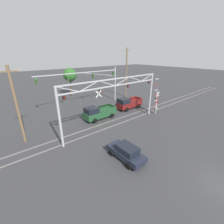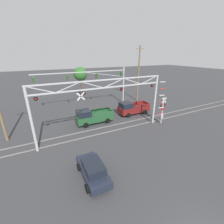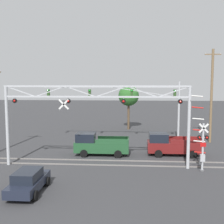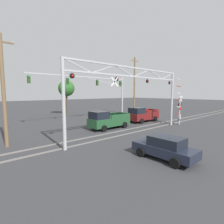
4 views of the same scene
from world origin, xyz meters
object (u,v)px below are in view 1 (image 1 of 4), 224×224
at_px(crossing_gantry, 115,94).
at_px(pickup_truck_lead, 99,113).
at_px(utility_pole_left, 17,106).
at_px(pickup_truck_following, 128,103).
at_px(sedan_waiting, 126,152).
at_px(background_tree_beyond_span, 70,75).
at_px(traffic_signal_span, 96,79).
at_px(crossing_signal_mast, 156,102).
at_px(utility_pole_right, 126,73).

xyz_separation_m(crossing_gantry, pickup_truck_lead, (-0.18, 3.72, -3.65)).
bearing_deg(utility_pole_left, pickup_truck_following, 1.51).
distance_m(sedan_waiting, background_tree_beyond_span, 25.77).
height_order(traffic_signal_span, background_tree_beyond_span, traffic_signal_span).
distance_m(crossing_signal_mast, pickup_truck_lead, 9.68).
bearing_deg(crossing_signal_mast, pickup_truck_lead, 153.39).
distance_m(crossing_gantry, pickup_truck_lead, 5.22).
height_order(crossing_signal_mast, pickup_truck_following, crossing_signal_mast).
bearing_deg(traffic_signal_span, pickup_truck_lead, -122.35).
relative_size(crossing_gantry, sedan_waiting, 3.78).
bearing_deg(crossing_gantry, crossing_signal_mast, -4.02).
relative_size(crossing_gantry, background_tree_beyond_span, 2.33).
height_order(crossing_gantry, utility_pole_right, utility_pole_right).
relative_size(pickup_truck_lead, pickup_truck_following, 1.00).
distance_m(traffic_signal_span, background_tree_beyond_span, 9.15).
bearing_deg(utility_pole_right, background_tree_beyond_span, 138.29).
relative_size(pickup_truck_following, utility_pole_right, 0.48).
height_order(pickup_truck_lead, pickup_truck_following, same).
distance_m(crossing_signal_mast, pickup_truck_following, 5.12).
bearing_deg(crossing_signal_mast, sedan_waiting, -156.31).
bearing_deg(utility_pole_left, crossing_signal_mast, -12.73).
height_order(pickup_truck_following, sedan_waiting, pickup_truck_following).
bearing_deg(sedan_waiting, utility_pole_right, 46.06).
distance_m(pickup_truck_following, background_tree_beyond_span, 15.84).
bearing_deg(traffic_signal_span, background_tree_beyond_span, 97.64).
bearing_deg(crossing_gantry, pickup_truck_lead, 92.80).
height_order(sedan_waiting, background_tree_beyond_span, background_tree_beyond_span).
distance_m(crossing_gantry, crossing_signal_mast, 8.85).
distance_m(utility_pole_right, background_tree_beyond_span, 12.85).
bearing_deg(crossing_gantry, pickup_truck_following, 31.53).
height_order(traffic_signal_span, utility_pole_left, utility_pole_left).
bearing_deg(crossing_signal_mast, pickup_truck_following, 109.48).
height_order(traffic_signal_span, pickup_truck_lead, traffic_signal_span).
xyz_separation_m(sedan_waiting, utility_pole_right, (15.57, 16.16, 4.76)).
bearing_deg(pickup_truck_following, sedan_waiting, -135.86).
distance_m(utility_pole_left, background_tree_beyond_span, 19.96).
distance_m(pickup_truck_following, sedan_waiting, 14.34).
height_order(sedan_waiting, utility_pole_left, utility_pole_left).
relative_size(crossing_gantry, pickup_truck_lead, 2.96).
bearing_deg(traffic_signal_span, pickup_truck_following, -61.38).
bearing_deg(background_tree_beyond_span, utility_pole_left, -130.49).
distance_m(crossing_gantry, traffic_signal_span, 10.47).
height_order(utility_pole_left, utility_pole_right, utility_pole_right).
relative_size(pickup_truck_following, background_tree_beyond_span, 0.78).
height_order(pickup_truck_following, utility_pole_right, utility_pole_right).
relative_size(traffic_signal_span, sedan_waiting, 3.91).
xyz_separation_m(crossing_gantry, crossing_signal_mast, (8.43, -0.59, -2.65)).
distance_m(sedan_waiting, utility_pole_left, 12.36).
distance_m(pickup_truck_following, utility_pole_left, 17.60).
distance_m(utility_pole_left, utility_pole_right, 23.52).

